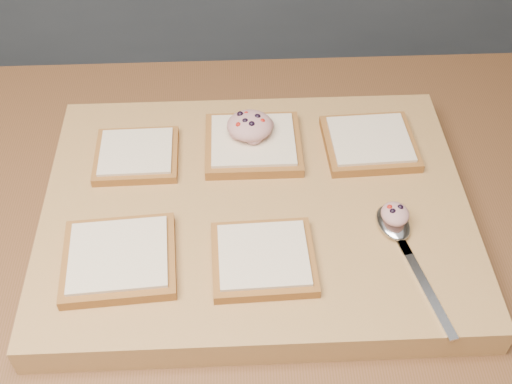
{
  "coord_description": "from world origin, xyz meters",
  "views": [
    {
      "loc": [
        -0.11,
        -0.5,
        1.54
      ],
      "look_at": [
        -0.09,
        0.04,
        0.96
      ],
      "focal_mm": 45.0,
      "sensor_mm": 36.0,
      "label": 1
    }
  ],
  "objects_px": {
    "bread_far_center": "(253,144)",
    "tuna_salad_dollop": "(250,125)",
    "cutting_board": "(256,212)",
    "spoon": "(398,232)"
  },
  "relations": [
    {
      "from": "bread_far_center",
      "to": "tuna_salad_dollop",
      "type": "relative_size",
      "value": 2.08
    },
    {
      "from": "spoon",
      "to": "cutting_board",
      "type": "bearing_deg",
      "value": 159.74
    },
    {
      "from": "cutting_board",
      "to": "spoon",
      "type": "distance_m",
      "value": 0.18
    },
    {
      "from": "bread_far_center",
      "to": "spoon",
      "type": "xyz_separation_m",
      "value": [
        0.17,
        -0.16,
        -0.0
      ]
    },
    {
      "from": "bread_far_center",
      "to": "spoon",
      "type": "relative_size",
      "value": 0.67
    },
    {
      "from": "bread_far_center",
      "to": "spoon",
      "type": "distance_m",
      "value": 0.23
    },
    {
      "from": "bread_far_center",
      "to": "tuna_salad_dollop",
      "type": "xyz_separation_m",
      "value": [
        -0.0,
        0.01,
        0.02
      ]
    },
    {
      "from": "cutting_board",
      "to": "spoon",
      "type": "relative_size",
      "value": 2.77
    },
    {
      "from": "bread_far_center",
      "to": "spoon",
      "type": "height_order",
      "value": "bread_far_center"
    },
    {
      "from": "tuna_salad_dollop",
      "to": "spoon",
      "type": "bearing_deg",
      "value": -44.78
    }
  ]
}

